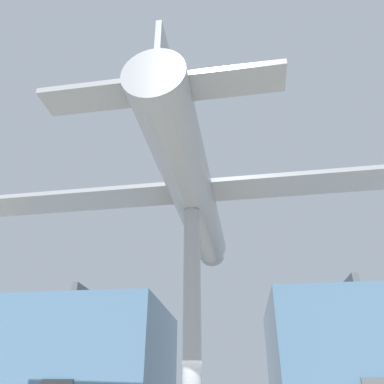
% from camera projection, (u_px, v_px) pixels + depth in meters
% --- Properties ---
extents(glass_pavilion_left, '(9.47, 11.19, 7.71)m').
position_uv_depth(glass_pavilion_left, '(96.00, 362.00, 25.73)').
color(glass_pavilion_left, slate).
rests_on(glass_pavilion_left, ground_plane).
extents(glass_pavilion_right, '(9.47, 11.19, 7.71)m').
position_uv_depth(glass_pavilion_right, '(347.00, 359.00, 23.96)').
color(glass_pavilion_right, slate).
rests_on(glass_pavilion_right, ground_plane).
extents(support_pylon_central, '(0.64, 0.64, 7.96)m').
position_uv_depth(support_pylon_central, '(192.00, 314.00, 13.00)').
color(support_pylon_central, '#999EA3').
rests_on(support_pylon_central, ground_plane).
extents(suspended_airplane, '(21.45, 14.67, 3.24)m').
position_uv_depth(suspended_airplane, '(193.00, 194.00, 15.50)').
color(suspended_airplane, '#93999E').
rests_on(suspended_airplane, support_pylon_central).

